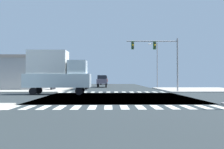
% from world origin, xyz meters
% --- Properties ---
extents(ground, '(90.00, 90.00, 0.05)m').
position_xyz_m(ground, '(0.00, 0.00, -0.03)').
color(ground, '#2D3437').
extents(sidewalk_corner_ne, '(12.00, 12.00, 0.14)m').
position_xyz_m(sidewalk_corner_ne, '(13.00, 12.00, 0.07)').
color(sidewalk_corner_ne, '#B2ADA3').
rests_on(sidewalk_corner_ne, ground).
extents(sidewalk_corner_nw, '(12.00, 12.00, 0.14)m').
position_xyz_m(sidewalk_corner_nw, '(-13.00, 12.00, 0.07)').
color(sidewalk_corner_nw, '#B8B4A7').
rests_on(sidewalk_corner_nw, ground).
extents(crosswalk_near, '(13.50, 2.00, 0.01)m').
position_xyz_m(crosswalk_near, '(-0.25, -7.30, 0.00)').
color(crosswalk_near, white).
rests_on(crosswalk_near, ground).
extents(crosswalk_far, '(13.50, 2.00, 0.01)m').
position_xyz_m(crosswalk_far, '(-0.25, 7.30, 0.00)').
color(crosswalk_far, white).
rests_on(crosswalk_far, ground).
extents(traffic_signal_mast, '(6.74, 0.55, 7.00)m').
position_xyz_m(traffic_signal_mast, '(5.70, 7.29, 5.17)').
color(traffic_signal_mast, gray).
rests_on(traffic_signal_mast, ground).
extents(street_lamp, '(1.78, 0.32, 8.13)m').
position_xyz_m(street_lamp, '(7.84, 18.50, 4.85)').
color(street_lamp, gray).
rests_on(street_lamp, ground).
extents(bank_building, '(14.68, 7.30, 5.17)m').
position_xyz_m(bank_building, '(-16.84, 13.87, 2.60)').
color(bank_building, gray).
rests_on(bank_building, ground).
extents(suv_nearside_1, '(1.96, 4.60, 2.34)m').
position_xyz_m(suv_nearside_1, '(-2.00, 22.00, 1.39)').
color(suv_nearside_1, black).
rests_on(suv_nearside_1, ground).
extents(sedan_queued_1, '(1.80, 4.30, 1.88)m').
position_xyz_m(sedan_queued_1, '(-5.00, 15.09, 1.12)').
color(sedan_queued_1, black).
rests_on(sedan_queued_1, ground).
extents(box_truck_leading_1, '(7.20, 2.40, 4.85)m').
position_xyz_m(box_truck_leading_1, '(-6.58, 3.50, 2.56)').
color(box_truck_leading_1, black).
rests_on(box_truck_leading_1, ground).
extents(pickup_trailing_2, '(2.00, 5.10, 2.35)m').
position_xyz_m(pickup_trailing_2, '(-2.00, 38.41, 1.29)').
color(pickup_trailing_2, black).
rests_on(pickup_trailing_2, ground).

